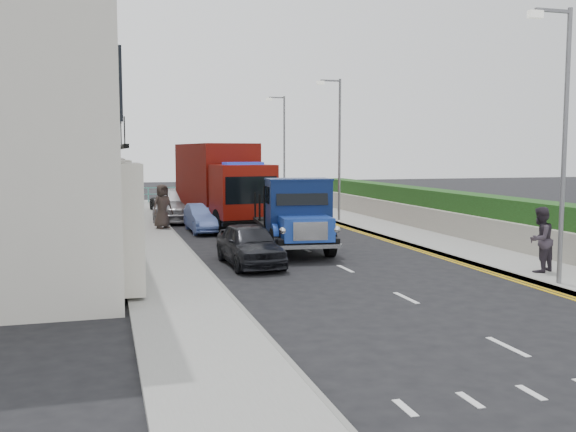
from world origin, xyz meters
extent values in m
plane|color=black|center=(0.00, 0.00, 0.00)|extent=(120.00, 120.00, 0.00)
cube|color=gray|center=(-5.20, 9.00, 0.06)|extent=(2.40, 38.00, 0.12)
cube|color=gray|center=(5.30, 9.00, 0.06)|extent=(2.60, 38.00, 0.12)
cube|color=gray|center=(0.00, 29.00, 0.06)|extent=(30.00, 2.50, 0.12)
plane|color=slate|center=(0.00, 60.00, 0.00)|extent=(120.00, 120.00, 0.00)
cube|color=beige|center=(-9.50, 13.00, 7.00)|extent=(6.00, 30.00, 14.00)
cube|color=black|center=(-6.35, 13.00, 3.60)|extent=(0.12, 28.00, 0.10)
cube|color=#B2AD9E|center=(6.60, 9.00, 0.55)|extent=(0.30, 28.00, 1.00)
cube|color=#1D3912|center=(7.30, 9.00, 0.95)|extent=(1.20, 28.00, 1.70)
cube|color=#59B2A5|center=(0.00, 28.20, 1.08)|extent=(13.00, 0.08, 0.06)
cube|color=#59B2A5|center=(0.00, 28.20, 0.65)|extent=(13.00, 0.06, 0.05)
cylinder|color=slate|center=(4.30, -2.00, 3.50)|extent=(0.12, 0.12, 7.00)
cube|color=slate|center=(3.80, -2.00, 6.90)|extent=(1.00, 0.08, 0.08)
cube|color=beige|center=(3.30, -2.00, 6.78)|extent=(0.35, 0.18, 0.18)
cylinder|color=slate|center=(4.30, 14.00, 3.50)|extent=(0.12, 0.12, 7.00)
cube|color=slate|center=(3.80, 14.00, 6.90)|extent=(1.00, 0.08, 0.08)
cube|color=beige|center=(3.30, 14.00, 6.78)|extent=(0.35, 0.18, 0.18)
cylinder|color=slate|center=(4.30, 24.00, 3.50)|extent=(0.12, 0.12, 7.00)
cube|color=slate|center=(3.80, 24.00, 6.90)|extent=(1.00, 0.08, 0.08)
cube|color=beige|center=(3.30, 24.00, 6.78)|extent=(0.35, 0.18, 0.18)
cylinder|color=black|center=(-1.54, 4.37, 0.50)|extent=(0.37, 1.02, 1.00)
cylinder|color=black|center=(0.30, 4.19, 0.50)|extent=(0.37, 1.02, 1.00)
cylinder|color=black|center=(-1.25, 7.28, 0.50)|extent=(0.37, 1.02, 1.00)
cylinder|color=black|center=(0.58, 7.11, 0.50)|extent=(0.37, 1.02, 1.00)
cube|color=black|center=(-0.48, 5.74, 0.65)|extent=(2.46, 5.19, 0.19)
cube|color=#2044AD|center=(-0.67, 3.81, 1.02)|extent=(1.74, 1.51, 0.75)
cube|color=silver|center=(-0.73, 3.12, 1.02)|extent=(1.10, 0.19, 0.57)
cube|color=#0E1E4E|center=(-0.55, 5.01, 1.62)|extent=(2.20, 1.45, 1.83)
cube|color=black|center=(-0.36, 6.99, 0.89)|extent=(2.47, 3.13, 0.13)
cylinder|color=black|center=(-2.28, 10.57, 0.56)|extent=(0.48, 1.15, 1.11)
cylinder|color=black|center=(-0.18, 10.87, 0.56)|extent=(0.48, 1.15, 1.11)
cylinder|color=black|center=(-2.72, 13.68, 0.56)|extent=(0.48, 1.15, 1.11)
cylinder|color=black|center=(-0.62, 13.97, 0.56)|extent=(0.48, 1.15, 1.11)
cylinder|color=black|center=(-3.04, 15.88, 0.56)|extent=(0.48, 1.15, 1.11)
cylinder|color=black|center=(-0.93, 16.18, 0.56)|extent=(0.48, 1.15, 1.11)
cube|color=black|center=(-1.60, 13.32, 0.76)|extent=(3.31, 7.35, 0.25)
cube|color=maroon|center=(-1.23, 10.72, 1.82)|extent=(2.68, 2.25, 2.23)
cube|color=black|center=(-1.10, 9.79, 1.93)|extent=(2.22, 0.39, 1.11)
cube|color=maroon|center=(-1.76, 14.43, 2.33)|extent=(3.25, 5.57, 3.04)
imported|color=black|center=(-2.60, 3.39, 0.65)|extent=(1.67, 3.87, 1.30)
imported|color=#6683DA|center=(-2.70, 12.00, 0.61)|extent=(1.37, 3.75, 1.23)
imported|color=#A7A6AA|center=(-3.34, 17.07, 0.79)|extent=(2.87, 5.66, 1.57)
imported|color=black|center=(-3.01, 21.07, 0.65)|extent=(2.78, 4.94, 1.30)
imported|color=silver|center=(3.35, 23.93, 0.81)|extent=(2.03, 4.79, 1.62)
imported|color=#362E38|center=(4.81, -0.54, 1.03)|extent=(1.10, 1.00, 1.83)
imported|color=black|center=(-6.00, 9.40, 1.11)|extent=(1.23, 1.04, 1.98)
imported|color=#433730|center=(-4.40, 12.87, 1.09)|extent=(1.12, 0.97, 1.94)
camera|label=1|loc=(-6.85, -15.63, 3.46)|focal=40.00mm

